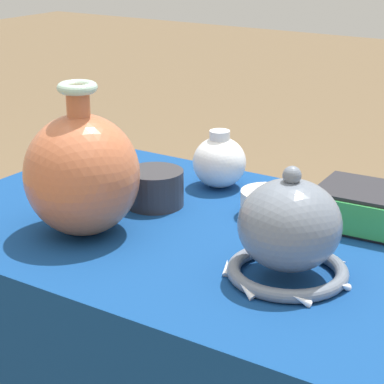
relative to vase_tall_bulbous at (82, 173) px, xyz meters
The scene contains 7 objects.
display_table 0.35m from the vase_tall_bulbous, 22.15° to the left, with size 1.23×0.67×0.71m.
vase_tall_bulbous is the anchor object (origin of this frame).
vase_dome_bell 0.39m from the vase_tall_bulbous, ahead, with size 0.20×0.21×0.19m.
mosaic_tile_box 0.52m from the vase_tall_bulbous, 36.60° to the left, with size 0.18×0.15×0.07m.
jar_round_porcelain 0.36m from the vase_tall_bulbous, 77.37° to the left, with size 0.11×0.11×0.12m.
pot_squat_ivory 0.36m from the vase_tall_bulbous, 46.35° to the left, with size 0.11×0.11×0.05m, color white.
pot_squat_charcoal 0.20m from the vase_tall_bulbous, 81.37° to the left, with size 0.11×0.11×0.07m, color #2D2D33.
Camera 1 is at (0.58, -1.07, 1.25)m, focal length 70.00 mm.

